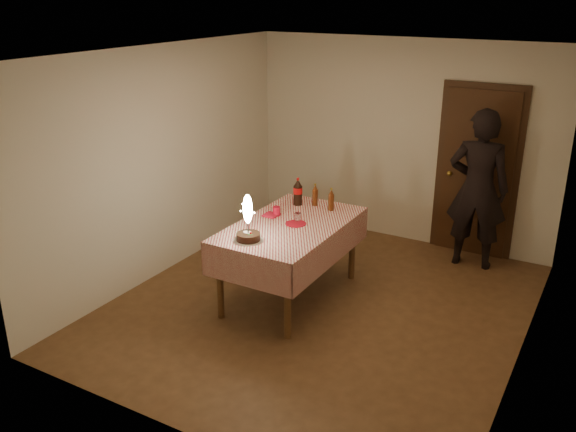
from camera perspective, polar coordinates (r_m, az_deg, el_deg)
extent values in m
cube|color=brown|center=(6.51, 2.96, -8.41)|extent=(4.00, 4.50, 0.01)
cube|color=beige|center=(8.00, 10.51, 6.83)|extent=(4.00, 0.04, 2.60)
cube|color=beige|center=(4.24, -10.69, -5.71)|extent=(4.00, 0.04, 2.60)
cube|color=beige|center=(7.07, -11.50, 4.97)|extent=(0.04, 4.50, 2.60)
cube|color=beige|center=(5.46, 22.29, -0.88)|extent=(0.04, 4.50, 2.60)
cube|color=silver|center=(5.73, 3.45, 15.00)|extent=(4.00, 4.50, 0.04)
cube|color=#472814|center=(7.78, 17.24, 3.76)|extent=(0.85, 0.05, 2.05)
sphere|color=#B28C33|center=(7.81, 14.86, 3.87)|extent=(0.06, 0.06, 0.06)
cube|color=brown|center=(6.36, 0.22, -0.99)|extent=(0.90, 1.60, 0.04)
cylinder|color=brown|center=(6.16, -6.39, -6.15)|extent=(0.07, 0.07, 0.80)
cylinder|color=brown|center=(5.78, -0.03, -7.91)|extent=(0.07, 0.07, 0.80)
cylinder|color=brown|center=(7.29, 0.42, -1.64)|extent=(0.07, 0.07, 0.80)
cylinder|color=brown|center=(6.97, 6.02, -2.83)|extent=(0.07, 0.07, 0.80)
cube|color=white|center=(6.35, 0.22, -0.77)|extent=(1.02, 1.72, 0.01)
cube|color=white|center=(5.75, -3.99, -5.10)|extent=(1.02, 0.01, 0.34)
cube|color=white|center=(7.12, 3.61, 0.08)|extent=(1.02, 0.01, 0.34)
cube|color=white|center=(6.66, -3.56, -1.40)|extent=(0.01, 1.72, 0.34)
cube|color=white|center=(6.20, 4.28, -3.13)|extent=(0.01, 1.72, 0.34)
cylinder|color=white|center=(5.94, -3.73, -2.27)|extent=(0.29, 0.29, 0.01)
cylinder|color=black|center=(5.92, -3.74, -1.93)|extent=(0.23, 0.23, 0.07)
cylinder|color=white|center=(5.93, -3.83, -1.51)|extent=(0.07, 0.07, 0.00)
sphere|color=red|center=(5.88, -3.51, -1.60)|extent=(0.02, 0.02, 0.02)
cube|color=#19721E|center=(5.87, -3.44, -1.76)|extent=(0.02, 0.01, 0.00)
cube|color=#19721E|center=(5.88, -3.67, -1.73)|extent=(0.01, 0.02, 0.00)
cylinder|color=#262628|center=(5.89, -3.76, -1.08)|extent=(0.01, 0.01, 0.12)
ellipsoid|color=#FFF2BF|center=(5.82, -3.80, 0.66)|extent=(0.09, 0.09, 0.29)
sphere|color=white|center=(5.86, -3.77, -0.35)|extent=(0.04, 0.04, 0.04)
cylinder|color=#AC0B1E|center=(6.34, 0.73, -0.72)|extent=(0.22, 0.22, 0.01)
cylinder|color=red|center=(6.56, -1.10, 0.46)|extent=(0.08, 0.08, 0.10)
cylinder|color=white|center=(6.40, 0.92, -0.10)|extent=(0.07, 0.07, 0.09)
cube|color=red|center=(6.56, -1.59, 0.10)|extent=(0.15, 0.15, 0.02)
cylinder|color=black|center=(6.87, 0.92, 1.93)|extent=(0.10, 0.10, 0.22)
cylinder|color=red|center=(6.85, 0.92, 2.41)|extent=(0.10, 0.10, 0.07)
cone|color=black|center=(6.82, 0.93, 3.12)|extent=(0.10, 0.10, 0.08)
cylinder|color=red|center=(6.81, 0.93, 3.49)|extent=(0.03, 0.03, 0.02)
cylinder|color=#54260E|center=(6.86, 2.54, 1.73)|extent=(0.06, 0.06, 0.18)
cone|color=#54260E|center=(6.83, 2.56, 2.68)|extent=(0.06, 0.06, 0.06)
cylinder|color=olive|center=(6.82, 2.57, 2.96)|extent=(0.02, 0.02, 0.02)
cylinder|color=#54260E|center=(6.72, 4.05, 1.28)|extent=(0.06, 0.06, 0.18)
cone|color=#54260E|center=(6.68, 4.08, 2.25)|extent=(0.06, 0.06, 0.06)
cylinder|color=olive|center=(6.67, 4.08, 2.54)|extent=(0.02, 0.02, 0.02)
imported|color=black|center=(7.43, 17.33, 2.40)|extent=(0.74, 0.53, 1.91)
cube|color=black|center=(7.39, 18.01, 7.68)|extent=(0.14, 0.10, 0.10)
cylinder|color=black|center=(7.46, 18.08, 7.80)|extent=(0.08, 0.09, 0.08)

